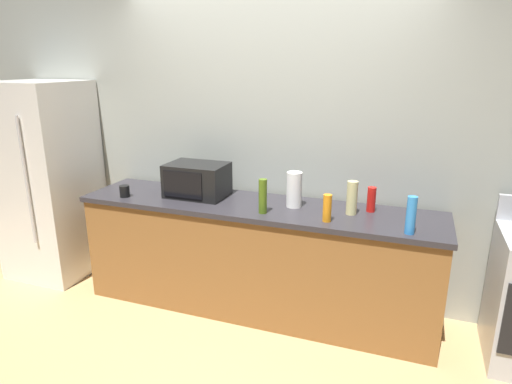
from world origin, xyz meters
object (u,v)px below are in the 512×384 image
object	(u,v)px
bottle_dish_soap	(327,208)
bottle_vinegar	(352,198)
refrigerator	(49,181)
bottle_hot_sauce	(371,199)
microwave	(197,180)
mug_green	(172,181)
paper_towel_roll	(294,190)
bottle_olive_oil	(263,196)
bottle_spray_cleaner	(411,215)
mug_black	(125,191)

from	to	relation	value
bottle_dish_soap	bottle_vinegar	xyz separation A→B (m)	(0.14, 0.21, 0.03)
refrigerator	bottle_hot_sauce	distance (m)	2.91
refrigerator	bottle_hot_sauce	world-z (taller)	refrigerator
microwave	mug_green	distance (m)	0.40
bottle_dish_soap	bottle_hot_sauce	distance (m)	0.41
paper_towel_roll	bottle_dish_soap	world-z (taller)	paper_towel_roll
bottle_olive_oil	bottle_spray_cleaner	distance (m)	1.02
bottle_vinegar	mug_black	size ratio (longest dim) A/B	2.61
bottle_olive_oil	bottle_vinegar	bearing A→B (deg)	18.00
bottle_dish_soap	mug_black	size ratio (longest dim) A/B	2.05
microwave	refrigerator	bearing A→B (deg)	-178.19
bottle_spray_cleaner	mug_green	size ratio (longest dim) A/B	2.58
bottle_olive_oil	bottle_dish_soap	world-z (taller)	bottle_olive_oil
paper_towel_roll	bottle_hot_sauce	distance (m)	0.57
refrigerator	microwave	xyz separation A→B (m)	(1.52, 0.05, 0.13)
paper_towel_roll	bottle_olive_oil	distance (m)	0.28
mug_green	mug_black	xyz separation A→B (m)	(-0.20, -0.40, -0.00)
bottle_dish_soap	mug_green	bearing A→B (deg)	164.47
bottle_vinegar	bottle_olive_oil	bearing A→B (deg)	-162.00
bottle_dish_soap	mug_black	world-z (taller)	bottle_dish_soap
refrigerator	mug_black	world-z (taller)	refrigerator
paper_towel_roll	mug_black	bearing A→B (deg)	-170.42
paper_towel_roll	bottle_vinegar	size ratio (longest dim) A/B	1.10
bottle_hot_sauce	bottle_vinegar	distance (m)	0.17
paper_towel_roll	bottle_spray_cleaner	distance (m)	0.89
microwave	paper_towel_roll	distance (m)	0.82
refrigerator	bottle_vinegar	world-z (taller)	refrigerator
paper_towel_roll	bottle_hot_sauce	world-z (taller)	paper_towel_roll
microwave	paper_towel_roll	bearing A→B (deg)	0.15
paper_towel_roll	bottle_spray_cleaner	bearing A→B (deg)	-17.97
refrigerator	microwave	size ratio (longest dim) A/B	3.75
microwave	bottle_spray_cleaner	xyz separation A→B (m)	(1.66, -0.27, -0.01)
bottle_dish_soap	bottle_hot_sauce	world-z (taller)	bottle_dish_soap
mug_black	bottle_vinegar	bearing A→B (deg)	6.58
bottle_spray_cleaner	bottle_vinegar	xyz separation A→B (m)	(-0.41, 0.25, -0.00)
bottle_dish_soap	bottle_spray_cleaner	xyz separation A→B (m)	(0.55, -0.04, 0.03)
paper_towel_roll	mug_green	xyz separation A→B (m)	(-1.16, 0.17, -0.09)
bottle_vinegar	bottle_spray_cleaner	bearing A→B (deg)	-31.53
paper_towel_roll	bottle_dish_soap	xyz separation A→B (m)	(0.30, -0.23, -0.04)
refrigerator	mug_green	bearing A→B (deg)	10.75
bottle_spray_cleaner	refrigerator	bearing A→B (deg)	175.98
bottle_spray_cleaner	bottle_hot_sauce	world-z (taller)	bottle_spray_cleaner
bottle_olive_oil	bottle_hot_sauce	distance (m)	0.80
bottle_dish_soap	bottle_spray_cleaner	bearing A→B (deg)	-4.26
microwave	bottle_spray_cleaner	world-z (taller)	microwave
bottle_dish_soap	bottle_olive_oil	bearing A→B (deg)	178.50
mug_black	bottle_olive_oil	bearing A→B (deg)	0.45
mug_black	mug_green	bearing A→B (deg)	63.34
paper_towel_roll	bottle_spray_cleaner	size ratio (longest dim) A/B	1.08
refrigerator	bottle_vinegar	bearing A→B (deg)	0.57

